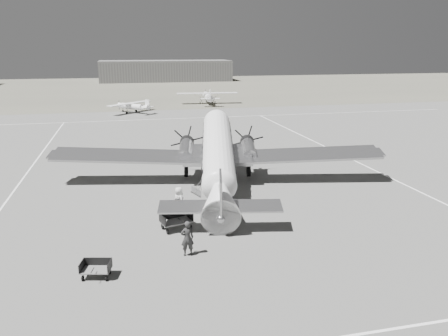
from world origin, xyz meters
TOP-DOWN VIEW (x-y plane):
  - ground at (0.00, 0.00)m, footprint 260.00×260.00m
  - taxi_line_near at (0.00, -14.00)m, footprint 60.00×0.15m
  - taxi_line_right at (12.00, 0.00)m, footprint 0.15×80.00m
  - taxi_line_left at (-18.00, 10.00)m, footprint 0.15×60.00m
  - taxi_line_horizon at (0.00, 40.00)m, footprint 90.00×0.15m
  - grass_infield at (0.00, 95.00)m, footprint 260.00×90.00m
  - hangar_main at (5.00, 120.00)m, footprint 42.00×14.00m
  - dc3_airliner at (-2.72, 4.62)m, footprint 29.90×23.48m
  - light_plane_left at (-7.98, 47.76)m, footprint 11.77×11.73m
  - light_plane_right at (6.66, 56.70)m, footprint 12.64×10.60m
  - baggage_cart_near at (-6.83, -2.46)m, footprint 2.17×1.77m
  - baggage_cart_far at (-11.24, -7.26)m, footprint 1.65×1.33m
  - ground_crew at (-6.68, -5.96)m, footprint 0.74×0.52m
  - ramp_agent at (-6.55, -1.04)m, footprint 0.64×0.80m
  - passenger at (-6.35, -0.05)m, footprint 0.89×1.06m

SIDE VIEW (x-z plane):
  - ground at x=0.00m, z-range 0.00..0.00m
  - grass_infield at x=0.00m, z-range 0.00..0.01m
  - taxi_line_near at x=0.00m, z-range 0.00..0.01m
  - taxi_line_right at x=12.00m, z-range 0.00..0.01m
  - taxi_line_left at x=-18.00m, z-range 0.00..0.01m
  - taxi_line_horizon at x=0.00m, z-range 0.00..0.01m
  - baggage_cart_far at x=-11.24m, z-range 0.00..0.82m
  - baggage_cart_near at x=-6.83m, z-range 0.00..1.07m
  - ramp_agent at x=-6.55m, z-range 0.00..1.58m
  - passenger at x=-6.35m, z-range 0.00..1.86m
  - light_plane_left at x=-7.98m, z-range 0.00..1.90m
  - ground_crew at x=-6.68m, z-range 0.00..1.91m
  - light_plane_right at x=6.66m, z-range 0.00..2.46m
  - dc3_airliner at x=-2.72m, z-range 0.00..5.10m
  - hangar_main at x=5.00m, z-range 0.00..6.60m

